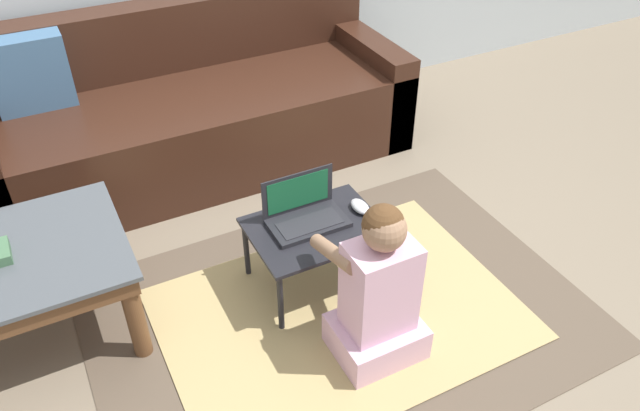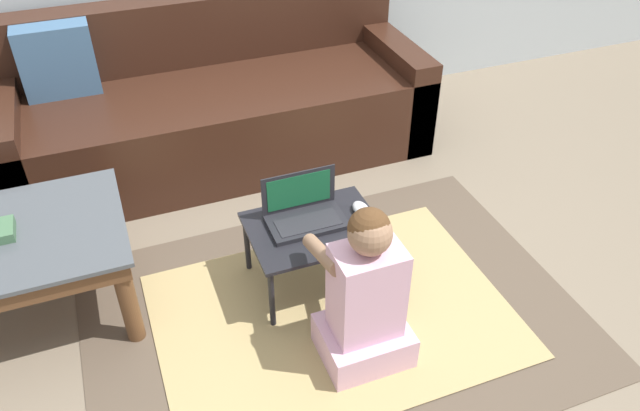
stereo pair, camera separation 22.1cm
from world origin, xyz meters
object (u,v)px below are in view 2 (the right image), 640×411
object	(u,v)px
coffee_table	(10,250)
person_seated	(365,298)
laptop_desk	(314,233)
laptop	(305,214)
couch	(214,107)
computer_mouse	(361,209)

from	to	relation	value
coffee_table	person_seated	xyz separation A→B (m)	(1.19, -0.67, -0.05)
laptop_desk	laptop	size ratio (longest dim) A/B	1.69
couch	laptop	world-z (taller)	couch
laptop	computer_mouse	xyz separation A→B (m)	(0.24, -0.03, -0.02)
laptop_desk	computer_mouse	bearing A→B (deg)	4.10
laptop_desk	person_seated	bearing A→B (deg)	-85.64
laptop	computer_mouse	size ratio (longest dim) A/B	2.86
computer_mouse	person_seated	xyz separation A→B (m)	(-0.19, -0.45, -0.03)
coffee_table	laptop_desk	bearing A→B (deg)	-11.32
laptop	computer_mouse	bearing A→B (deg)	-7.23
couch	person_seated	bearing A→B (deg)	-83.99
laptop_desk	laptop	world-z (taller)	laptop
coffee_table	laptop	xyz separation A→B (m)	(1.13, -0.18, -0.01)
laptop_desk	laptop	xyz separation A→B (m)	(-0.02, 0.05, 0.07)
coffee_table	laptop_desk	size ratio (longest dim) A/B	1.61
coffee_table	laptop	distance (m)	1.15
coffee_table	computer_mouse	xyz separation A→B (m)	(1.37, -0.22, -0.03)
couch	laptop_desk	world-z (taller)	couch
laptop	person_seated	bearing A→B (deg)	-83.34
couch	laptop_desk	size ratio (longest dim) A/B	4.15
couch	laptop	distance (m)	1.15
laptop	couch	bearing A→B (deg)	95.74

